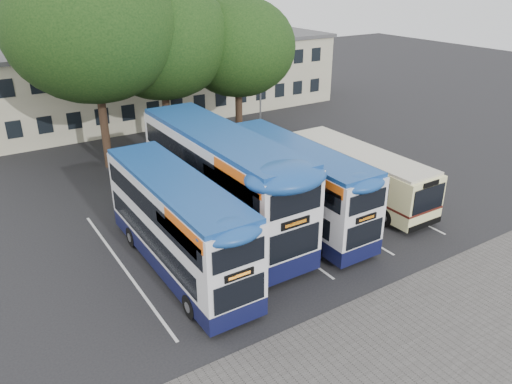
{
  "coord_description": "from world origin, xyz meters",
  "views": [
    {
      "loc": [
        -15.74,
        -13.25,
        11.68
      ],
      "look_at": [
        -4.04,
        5.0,
        1.93
      ],
      "focal_mm": 35.0,
      "sensor_mm": 36.0,
      "label": 1
    }
  ],
  "objects_px": {
    "tree_right": "(238,47)",
    "bus_single": "(357,171)",
    "lamp_post": "(261,61)",
    "tree_left": "(92,28)",
    "bus_dd_left": "(177,220)",
    "bus_dd_right": "(294,181)",
    "bus_dd_mid": "(220,177)",
    "tree_mid": "(161,39)"
  },
  "relations": [
    {
      "from": "tree_right",
      "to": "bus_dd_left",
      "type": "xyz_separation_m",
      "value": [
        -10.81,
        -13.14,
        -4.5
      ]
    },
    {
      "from": "lamp_post",
      "to": "bus_dd_right",
      "type": "bearing_deg",
      "value": -117.81
    },
    {
      "from": "lamp_post",
      "to": "tree_mid",
      "type": "bearing_deg",
      "value": -166.29
    },
    {
      "from": "bus_dd_left",
      "to": "bus_dd_mid",
      "type": "bearing_deg",
      "value": 34.06
    },
    {
      "from": "bus_dd_right",
      "to": "bus_single",
      "type": "distance_m",
      "value": 4.77
    },
    {
      "from": "tree_right",
      "to": "bus_single",
      "type": "height_order",
      "value": "tree_right"
    },
    {
      "from": "tree_right",
      "to": "bus_single",
      "type": "xyz_separation_m",
      "value": [
        0.41,
        -11.88,
        -5.17
      ]
    },
    {
      "from": "tree_right",
      "to": "lamp_post",
      "type": "bearing_deg",
      "value": 38.37
    },
    {
      "from": "lamp_post",
      "to": "tree_mid",
      "type": "relative_size",
      "value": 0.79
    },
    {
      "from": "bus_dd_mid",
      "to": "bus_dd_right",
      "type": "xyz_separation_m",
      "value": [
        3.25,
        -1.48,
        -0.45
      ]
    },
    {
      "from": "lamp_post",
      "to": "bus_dd_mid",
      "type": "relative_size",
      "value": 0.77
    },
    {
      "from": "bus_dd_right",
      "to": "bus_single",
      "type": "xyz_separation_m",
      "value": [
        4.7,
        0.53,
        -0.64
      ]
    },
    {
      "from": "lamp_post",
      "to": "bus_dd_right",
      "type": "distance_m",
      "value": 17.73
    },
    {
      "from": "tree_mid",
      "to": "bus_dd_right",
      "type": "distance_m",
      "value": 14.32
    },
    {
      "from": "lamp_post",
      "to": "tree_right",
      "type": "distance_m",
      "value": 5.22
    },
    {
      "from": "tree_mid",
      "to": "bus_dd_mid",
      "type": "distance_m",
      "value": 12.97
    },
    {
      "from": "bus_single",
      "to": "tree_mid",
      "type": "bearing_deg",
      "value": 113.7
    },
    {
      "from": "tree_mid",
      "to": "bus_single",
      "type": "relative_size",
      "value": 1.2
    },
    {
      "from": "bus_dd_mid",
      "to": "bus_dd_right",
      "type": "distance_m",
      "value": 3.6
    },
    {
      "from": "bus_single",
      "to": "bus_dd_right",
      "type": "bearing_deg",
      "value": -173.6
    },
    {
      "from": "tree_left",
      "to": "tree_right",
      "type": "height_order",
      "value": "tree_left"
    },
    {
      "from": "tree_right",
      "to": "bus_single",
      "type": "bearing_deg",
      "value": -88.02
    },
    {
      "from": "bus_dd_right",
      "to": "tree_mid",
      "type": "bearing_deg",
      "value": 93.86
    },
    {
      "from": "tree_left",
      "to": "bus_dd_mid",
      "type": "relative_size",
      "value": 1.1
    },
    {
      "from": "lamp_post",
      "to": "tree_left",
      "type": "bearing_deg",
      "value": -168.02
    },
    {
      "from": "bus_dd_left",
      "to": "bus_dd_right",
      "type": "relative_size",
      "value": 1.01
    },
    {
      "from": "bus_dd_mid",
      "to": "tree_left",
      "type": "bearing_deg",
      "value": 100.68
    },
    {
      "from": "tree_mid",
      "to": "bus_single",
      "type": "height_order",
      "value": "tree_mid"
    },
    {
      "from": "tree_mid",
      "to": "tree_right",
      "type": "xyz_separation_m",
      "value": [
        5.18,
        -0.86,
        -0.78
      ]
    },
    {
      "from": "lamp_post",
      "to": "bus_dd_mid",
      "type": "height_order",
      "value": "lamp_post"
    },
    {
      "from": "bus_dd_mid",
      "to": "bus_dd_right",
      "type": "relative_size",
      "value": 1.2
    },
    {
      "from": "tree_mid",
      "to": "bus_single",
      "type": "bearing_deg",
      "value": -66.3
    },
    {
      "from": "tree_left",
      "to": "bus_dd_left",
      "type": "xyz_separation_m",
      "value": [
        -1.17,
        -13.34,
        -6.28
      ]
    },
    {
      "from": "tree_left",
      "to": "bus_dd_right",
      "type": "bearing_deg",
      "value": -67.01
    },
    {
      "from": "tree_mid",
      "to": "bus_dd_left",
      "type": "height_order",
      "value": "tree_mid"
    },
    {
      "from": "tree_mid",
      "to": "bus_dd_mid",
      "type": "bearing_deg",
      "value": -101.3
    },
    {
      "from": "tree_mid",
      "to": "tree_right",
      "type": "bearing_deg",
      "value": -9.41
    },
    {
      "from": "bus_dd_mid",
      "to": "bus_dd_right",
      "type": "bearing_deg",
      "value": -24.48
    },
    {
      "from": "bus_dd_left",
      "to": "bus_single",
      "type": "height_order",
      "value": "bus_dd_left"
    },
    {
      "from": "bus_dd_left",
      "to": "bus_dd_right",
      "type": "bearing_deg",
      "value": 6.39
    },
    {
      "from": "tree_mid",
      "to": "bus_dd_right",
      "type": "height_order",
      "value": "tree_mid"
    },
    {
      "from": "tree_right",
      "to": "bus_single",
      "type": "relative_size",
      "value": 1.07
    }
  ]
}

